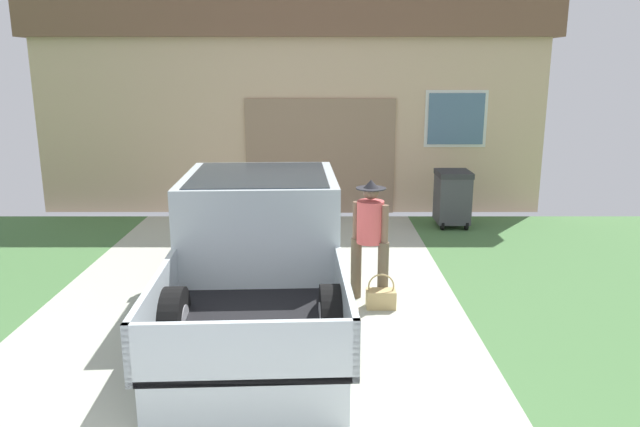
{
  "coord_description": "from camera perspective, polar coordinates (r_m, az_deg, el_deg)",
  "views": [
    {
      "loc": [
        0.84,
        -2.59,
        2.87
      ],
      "look_at": [
        0.88,
        4.33,
        1.19
      ],
      "focal_mm": 33.57,
      "sensor_mm": 36.0,
      "label": 1
    }
  ],
  "objects": [
    {
      "name": "house_with_garage",
      "position": [
        15.19,
        -2.51,
        10.76
      ],
      "size": [
        10.54,
        6.66,
        4.18
      ],
      "color": "#D4B08C",
      "rests_on": "ground"
    },
    {
      "name": "pickup_truck",
      "position": [
        7.52,
        -5.92,
        -3.01
      ],
      "size": [
        2.17,
        5.09,
        1.61
      ],
      "rotation": [
        0.0,
        0.0,
        0.05
      ],
      "color": "silver",
      "rests_on": "ground"
    },
    {
      "name": "person_with_hat",
      "position": [
        7.45,
        4.55,
        -1.72
      ],
      "size": [
        0.46,
        0.37,
        1.55
      ],
      "rotation": [
        0.0,
        0.0,
        2.62
      ],
      "color": "brown",
      "rests_on": "ground"
    },
    {
      "name": "wheeled_trash_bin",
      "position": [
        11.35,
        12.25,
        1.61
      ],
      "size": [
        0.6,
        0.72,
        1.05
      ],
      "color": "#424247",
      "rests_on": "ground"
    },
    {
      "name": "handbag",
      "position": [
        7.46,
        5.58,
        -7.96
      ],
      "size": [
        0.36,
        0.21,
        0.44
      ],
      "color": "tan",
      "rests_on": "ground"
    }
  ]
}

